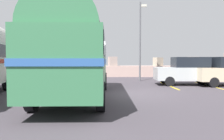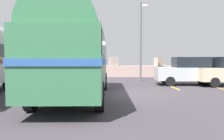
{
  "view_description": "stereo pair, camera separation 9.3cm",
  "coord_description": "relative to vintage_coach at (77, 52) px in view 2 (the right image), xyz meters",
  "views": [
    {
      "loc": [
        -1.01,
        -10.83,
        1.69
      ],
      "look_at": [
        -0.78,
        0.25,
        1.19
      ],
      "focal_mm": 35.67,
      "sensor_mm": 36.0,
      "label": 1
    },
    {
      "loc": [
        -0.91,
        -10.83,
        1.69
      ],
      "look_at": [
        -0.78,
        0.25,
        1.19
      ],
      "focal_mm": 35.67,
      "sensor_mm": 36.0,
      "label": 2
    }
  ],
  "objects": [
    {
      "name": "lamp_post",
      "position": [
        3.95,
        8.0,
        1.48
      ],
      "size": [
        0.71,
        1.0,
        6.25
      ],
      "color": "#5B5B60",
      "rests_on": "ground"
    },
    {
      "name": "breakwater",
      "position": [
        2.56,
        12.88,
        -1.41
      ],
      "size": [
        31.36,
        1.95,
        2.41
      ],
      "color": "tan",
      "rests_on": "ground"
    },
    {
      "name": "ground",
      "position": [
        2.32,
        1.08,
        -2.04
      ],
      "size": [
        32.0,
        26.0,
        0.02
      ],
      "color": "#403A41"
    },
    {
      "name": "parked_car_nearest",
      "position": [
        6.63,
        4.95,
        -1.08
      ],
      "size": [
        4.16,
        1.85,
        1.86
      ],
      "rotation": [
        0.0,
        0.0,
        1.53
      ],
      "color": "black",
      "rests_on": "ground"
    },
    {
      "name": "vintage_coach",
      "position": [
        0.0,
        0.0,
        0.0
      ],
      "size": [
        2.52,
        8.6,
        3.7
      ],
      "rotation": [
        0.0,
        0.0,
        -0.0
      ],
      "color": "black",
      "rests_on": "ground"
    }
  ]
}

